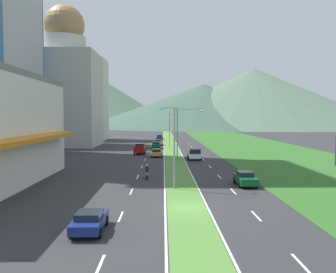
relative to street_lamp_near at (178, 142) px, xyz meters
The scene contains 42 objects.
ground_plane 9.03m from the street_lamp_near, 86.93° to the right, with size 600.00×600.00×0.00m, color #2D2D30.
grass_median 52.66m from the street_lamp_near, 89.56° to the left, with size 3.20×240.00×0.06m, color #518438.
grass_verge_right 56.69m from the street_lamp_near, 68.17° to the left, with size 24.00×240.00×0.06m, color #2D6023.
lane_dash_left_1 19.96m from the street_lamp_near, 104.04° to the right, with size 0.16×2.80×0.01m, color silver.
lane_dash_left_2 12.07m from the street_lamp_near, 115.20° to the right, with size 0.16×2.80×0.01m, color silver.
lane_dash_left_3 6.89m from the street_lamp_near, 165.96° to the right, with size 0.16×2.80×0.01m, color silver.
lane_dash_left_4 10.21m from the street_lamp_near, 121.61° to the left, with size 0.16×2.80×0.01m, color silver.
lane_dash_left_5 17.77m from the street_lamp_near, 105.95° to the left, with size 0.16×2.80×0.01m, color silver.
lane_dash_left_6 26.12m from the street_lamp_near, 100.54° to the left, with size 0.16×2.80×0.01m, color silver.
lane_dash_left_7 34.69m from the street_lamp_near, 97.85° to the left, with size 0.16×2.80×0.01m, color silver.
lane_dash_left_8 43.35m from the street_lamp_near, 96.26° to the left, with size 0.16×2.80×0.01m, color silver.
lane_dash_left_9 52.06m from the street_lamp_near, 95.20° to the left, with size 0.16×2.80×0.01m, color silver.
lane_dash_left_10 60.80m from the street_lamp_near, 94.44° to the left, with size 0.16×2.80×0.01m, color silver.
lane_dash_right_1 20.17m from the street_lamp_near, 73.65° to the right, with size 0.16×2.80×0.01m, color silver.
lane_dash_right_2 12.40m from the street_lamp_near, 61.09° to the right, with size 0.16×2.80×0.01m, color silver.
lane_dash_right_3 7.47m from the street_lamp_near, 12.03° to the right, with size 0.16×2.80×0.01m, color silver.
lane_dash_right_4 10.61m from the street_lamp_near, 54.17° to the left, with size 0.16×2.80×0.01m, color silver.
lane_dash_right_5 18.00m from the street_lamp_near, 71.46° to the left, with size 0.16×2.80×0.01m, color silver.
lane_dash_right_6 26.28m from the street_lamp_near, 77.68° to the left, with size 0.16×2.80×0.01m, color silver.
lane_dash_right_7 34.81m from the street_lamp_near, 80.81° to the left, with size 0.16×2.80×0.01m, color silver.
lane_dash_right_8 43.45m from the street_lamp_near, 82.67° to the left, with size 0.16×2.80×0.01m, color silver.
lane_dash_right_9 52.14m from the street_lamp_near, 83.91° to the left, with size 0.16×2.80×0.01m, color silver.
lane_dash_right_10 60.87m from the street_lamp_near, 84.79° to the left, with size 0.16×2.80×0.01m, color silver.
edge_line_median_left 52.68m from the street_lamp_near, 91.47° to the left, with size 0.16×240.00×0.01m, color silver.
edge_line_median_right 52.70m from the street_lamp_near, 87.64° to the left, with size 0.16×240.00×0.01m, color silver.
domed_building 62.56m from the street_lamp_near, 115.53° to the left, with size 16.49×16.49×35.81m.
midrise_colored 83.14m from the street_lamp_near, 108.37° to the left, with size 12.24×12.24×25.77m, color beige.
hill_far_left 293.22m from the street_lamp_near, 102.39° to the left, with size 145.58×145.58×44.76m, color #47664C.
hill_far_center 227.60m from the street_lamp_near, 82.79° to the left, with size 174.06×174.06×31.36m, color #3D5647.
hill_far_right 240.13m from the street_lamp_near, 73.95° to the left, with size 191.18×191.18×43.53m, color #516B56.
street_lamp_near is the anchor object (origin of this frame).
street_lamp_mid 25.81m from the street_lamp_near, 88.69° to the left, with size 3.19×0.38×9.17m.
street_lamp_far 51.58m from the street_lamp_near, 89.46° to the left, with size 3.49×0.28×8.40m.
car_0 57.02m from the street_lamp_near, 92.79° to the left, with size 1.92×4.70×1.51m.
car_1 15.42m from the street_lamp_near, 115.13° to the right, with size 1.98×4.19×1.36m.
car_2 80.46m from the street_lamp_near, 91.97° to the left, with size 1.95×4.71×1.55m.
car_3 48.14m from the street_lamp_near, 93.80° to the left, with size 2.02×4.65×1.53m.
car_4 8.69m from the street_lamp_near, 14.27° to the left, with size 1.99×4.45×1.53m.
car_5 30.63m from the street_lamp_near, 95.21° to the left, with size 2.00×4.64×1.45m.
pickup_truck_0 36.12m from the street_lamp_near, 100.05° to the left, with size 2.18×5.40×2.00m.
pickup_truck_1 25.87m from the street_lamp_near, 81.30° to the left, with size 2.18×5.40×2.00m.
motorcycle_rider 8.18m from the street_lamp_near, 119.26° to the left, with size 0.36×2.00×1.80m.
Camera 1 is at (-1.90, -28.66, 7.47)m, focal length 37.97 mm.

